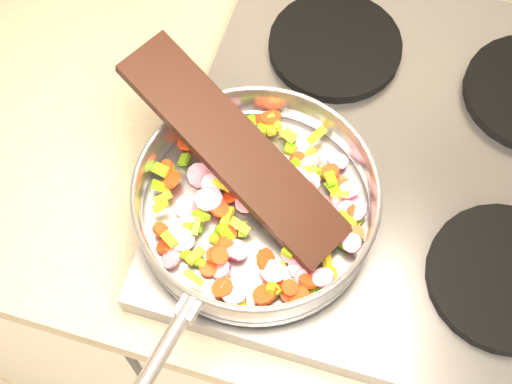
# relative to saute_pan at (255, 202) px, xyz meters

# --- Properties ---
(cooktop) EXTENTS (0.60, 0.60, 0.04)m
(cooktop) POSITION_rel_saute_pan_xyz_m (0.17, 0.15, -0.07)
(cooktop) COLOR #939399
(cooktop) RESTS_ON counter_top
(grate_fl) EXTENTS (0.19, 0.19, 0.02)m
(grate_fl) POSITION_rel_saute_pan_xyz_m (0.03, 0.01, -0.04)
(grate_fl) COLOR black
(grate_fl) RESTS_ON cooktop
(grate_fr) EXTENTS (0.19, 0.19, 0.02)m
(grate_fr) POSITION_rel_saute_pan_xyz_m (0.31, 0.01, -0.04)
(grate_fr) COLOR black
(grate_fr) RESTS_ON cooktop
(grate_bl) EXTENTS (0.19, 0.19, 0.02)m
(grate_bl) POSITION_rel_saute_pan_xyz_m (0.03, 0.29, -0.04)
(grate_bl) COLOR black
(grate_bl) RESTS_ON cooktop
(saute_pan) EXTENTS (0.34, 0.50, 0.06)m
(saute_pan) POSITION_rel_saute_pan_xyz_m (0.00, 0.00, 0.00)
(saute_pan) COLOR #9E9EA5
(saute_pan) RESTS_ON grate_fl
(vegetable_heap) EXTENTS (0.28, 0.28, 0.05)m
(vegetable_heap) POSITION_rel_saute_pan_xyz_m (0.01, 0.01, -0.01)
(vegetable_heap) COLOR #D21458
(vegetable_heap) RESTS_ON saute_pan
(wooden_spatula) EXTENTS (0.32, 0.22, 0.10)m
(wooden_spatula) POSITION_rel_saute_pan_xyz_m (-0.04, 0.04, 0.03)
(wooden_spatula) COLOR black
(wooden_spatula) RESTS_ON saute_pan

